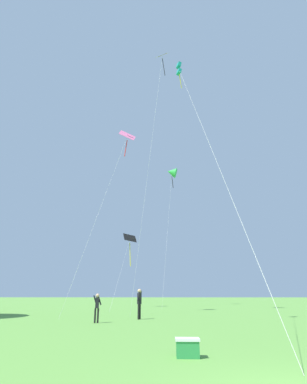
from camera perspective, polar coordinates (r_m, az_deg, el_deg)
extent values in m
cube|color=yellow|center=(39.12, 1.69, 24.58)|extent=(1.65, 1.32, 0.99)
cylinder|color=#3F382D|center=(39.12, 1.69, 24.58)|extent=(1.07, 0.85, 0.28)
cylinder|color=black|center=(38.07, 1.94, 22.67)|extent=(0.37, 0.29, 2.30)
cylinder|color=silver|center=(28.47, -0.61, 7.50)|extent=(2.46, 5.83, 28.30)
cone|color=green|center=(51.35, 3.49, 3.76)|extent=(2.04, 1.93, 2.11)
cylinder|color=black|center=(50.66, 3.63, 1.90)|extent=(0.31, 0.19, 2.16)
cylinder|color=silver|center=(42.97, 2.74, -6.73)|extent=(1.71, 10.74, 21.13)
cube|color=black|center=(41.23, -4.51, -8.68)|extent=(1.93, 1.83, 1.33)
cylinder|color=#3F382D|center=(41.23, -4.51, -8.68)|extent=(1.71, 0.63, 0.39)
cylinder|color=yellow|center=(40.83, -4.48, -11.76)|extent=(0.30, 0.21, 3.11)
cylinder|color=silver|center=(35.04, -6.08, -14.20)|extent=(0.30, 11.45, 8.64)
cube|color=teal|center=(22.59, 4.83, 22.87)|extent=(0.40, 0.44, 0.39)
cube|color=teal|center=(22.23, 4.87, 21.82)|extent=(0.40, 0.44, 0.39)
cylinder|color=#3F382D|center=(22.41, 4.85, 22.35)|extent=(0.02, 0.02, 0.78)
cylinder|color=yellow|center=(21.95, 5.11, 20.38)|extent=(0.21, 0.34, 1.08)
cylinder|color=silver|center=(13.58, 9.95, 10.51)|extent=(1.56, 10.21, 16.16)
cube|color=pink|center=(31.63, -5.00, 10.69)|extent=(1.61, 1.35, 1.52)
cylinder|color=#3F382D|center=(31.63, -5.00, 10.69)|extent=(1.37, 0.18, 0.81)
cylinder|color=red|center=(30.90, -5.28, 8.28)|extent=(0.30, 0.14, 1.85)
cylinder|color=silver|center=(25.30, -9.92, -2.59)|extent=(3.01, 7.07, 16.95)
cylinder|color=black|center=(20.57, -2.62, -21.77)|extent=(0.12, 0.12, 0.90)
cylinder|color=black|center=(20.40, -2.87, -21.79)|extent=(0.12, 0.12, 0.90)
cube|color=black|center=(20.46, -2.70, -19.57)|extent=(0.27, 0.29, 0.68)
cylinder|color=black|center=(20.58, -2.51, -19.10)|extent=(0.19, 0.32, 0.63)
cylinder|color=black|center=(20.33, -2.88, -19.09)|extent=(0.19, 0.32, 0.63)
sphere|color=tan|center=(20.46, -2.68, -18.28)|extent=(0.25, 0.25, 0.25)
cylinder|color=black|center=(18.13, -11.06, -22.07)|extent=(0.10, 0.10, 0.76)
cylinder|color=black|center=(18.12, -10.52, -22.11)|extent=(0.10, 0.10, 0.76)
cube|color=black|center=(18.10, -10.65, -20.01)|extent=(0.21, 0.20, 0.57)
cylinder|color=black|center=(18.11, -11.02, -19.54)|extent=(0.26, 0.11, 0.53)
cylinder|color=black|center=(18.09, -10.23, -19.58)|extent=(0.26, 0.11, 0.53)
sphere|color=tan|center=(18.10, -10.58, -18.78)|extent=(0.21, 0.21, 0.21)
cube|color=#2D8C47|center=(8.39, 6.50, -27.56)|extent=(0.56, 0.36, 0.38)
cube|color=white|center=(8.36, 6.44, -26.07)|extent=(0.60, 0.40, 0.06)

